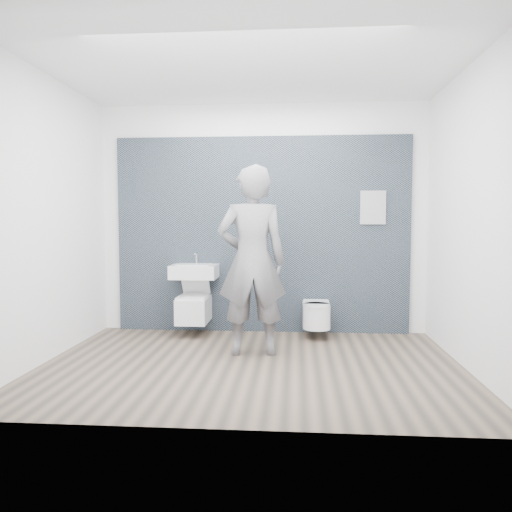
# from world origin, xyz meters

# --- Properties ---
(ground) EXTENTS (4.00, 4.00, 0.00)m
(ground) POSITION_xyz_m (0.00, 0.00, 0.00)
(ground) COLOR brown
(ground) RESTS_ON ground
(room_shell) EXTENTS (4.00, 4.00, 4.00)m
(room_shell) POSITION_xyz_m (0.00, 0.00, 1.74)
(room_shell) COLOR white
(room_shell) RESTS_ON ground
(tile_wall) EXTENTS (3.60, 0.06, 2.40)m
(tile_wall) POSITION_xyz_m (0.00, 1.47, 0.00)
(tile_wall) COLOR black
(tile_wall) RESTS_ON ground
(washbasin) EXTENTS (0.55, 0.41, 0.41)m
(washbasin) POSITION_xyz_m (-0.80, 1.23, 0.77)
(washbasin) COLOR white
(washbasin) RESTS_ON ground
(toilet_square) EXTENTS (0.36, 0.52, 0.64)m
(toilet_square) POSITION_xyz_m (-0.80, 1.18, 0.33)
(toilet_square) COLOR white
(toilet_square) RESTS_ON ground
(toilet_rounded) EXTENTS (0.32, 0.54, 0.29)m
(toilet_rounded) POSITION_xyz_m (0.67, 1.17, 0.27)
(toilet_rounded) COLOR white
(toilet_rounded) RESTS_ON ground
(info_placard) EXTENTS (0.30, 0.03, 0.40)m
(info_placard) POSITION_xyz_m (1.34, 1.43, 0.00)
(info_placard) COLOR silver
(info_placard) RESTS_ON ground
(visitor) EXTENTS (0.76, 0.55, 1.93)m
(visitor) POSITION_xyz_m (-0.02, 0.39, 0.97)
(visitor) COLOR gray
(visitor) RESTS_ON ground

